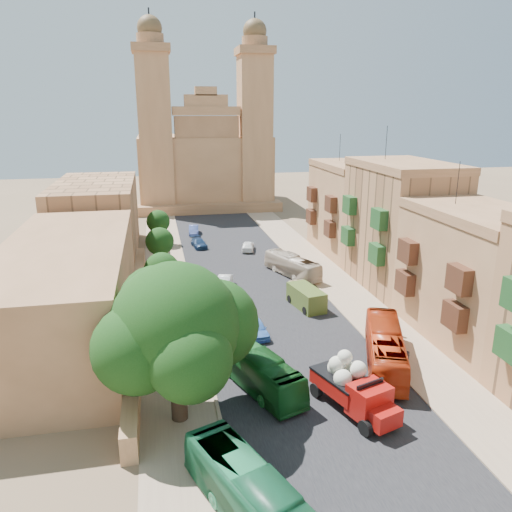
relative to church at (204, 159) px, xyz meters
name	(u,v)px	position (x,y,z in m)	size (l,w,h in m)	color
ground	(342,438)	(0.00, -78.61, -9.52)	(260.00, 260.00, 0.00)	brown
road_surface	(249,279)	(0.00, -48.61, -9.51)	(14.00, 140.00, 0.01)	black
sidewalk_east	(326,274)	(9.50, -48.61, -9.51)	(5.00, 140.00, 0.01)	#987D64
sidewalk_west	(167,285)	(-9.50, -48.61, -9.51)	(5.00, 140.00, 0.01)	#987D64
kerb_east	(307,275)	(7.00, -48.61, -9.46)	(0.25, 140.00, 0.12)	#987D64
kerb_west	(189,283)	(-7.00, -48.61, -9.46)	(0.25, 140.00, 0.12)	#987D64
townhouse_b	(477,275)	(15.95, -67.61, -3.86)	(9.00, 14.00, 14.90)	#A37149
townhouse_c	(400,225)	(15.95, -53.61, -2.61)	(9.00, 14.00, 17.40)	#AD784E
townhouse_d	(351,208)	(15.95, -39.61, -3.36)	(9.00, 14.00, 15.90)	#A37149
west_wall	(137,313)	(-12.50, -58.61, -8.62)	(1.00, 40.00, 1.80)	#A37149
west_building_low	(68,292)	(-18.00, -60.61, -5.32)	(10.00, 28.00, 8.40)	#90623F
west_building_mid	(97,219)	(-18.00, -34.61, -4.52)	(10.00, 22.00, 10.00)	#AD784E
church	(204,159)	(0.00, 0.00, 0.00)	(28.00, 22.50, 36.30)	#A37149
ficus_tree	(177,330)	(-9.41, -74.61, -3.36)	(10.41, 9.58, 10.41)	#332419
street_tree_a	(165,316)	(-10.00, -66.61, -5.76)	(3.65, 3.65, 5.60)	#332419
street_tree_b	(162,270)	(-10.00, -54.61, -5.84)	(3.57, 3.57, 5.49)	#332419
street_tree_c	(160,242)	(-10.00, -42.61, -5.96)	(3.46, 3.46, 5.31)	#332419
street_tree_d	(158,222)	(-10.00, -30.61, -6.04)	(3.37, 3.37, 5.18)	#332419
red_truck	(354,387)	(1.72, -75.96, -7.81)	(4.43, 7.03, 3.88)	#A3110C
olive_pickup	(306,298)	(4.00, -58.14, -8.53)	(2.98, 5.18, 2.01)	#455821
bus_green_south	(255,500)	(-6.50, -84.01, -8.07)	(2.42, 10.34, 2.88)	#1A6840
bus_green_north	(255,368)	(-4.00, -71.62, -8.12)	(2.34, 9.99, 2.78)	#15541F
bus_red_east	(385,348)	(6.37, -70.85, -8.02)	(2.51, 10.74, 2.99)	#AF2E0F
bus_cream_east	(292,266)	(5.29, -48.30, -8.27)	(2.10, 8.96, 2.50)	beige
car_blue_a	(256,328)	(-2.22, -63.59, -8.83)	(1.63, 4.04, 1.38)	#467ED0
car_white_a	(224,283)	(-3.30, -51.10, -8.83)	(1.45, 4.15, 1.37)	white
car_cream	(300,285)	(4.82, -53.29, -8.95)	(1.89, 4.10, 1.14)	#C7B488
car_dkblue	(199,243)	(-4.41, -33.15, -8.89)	(1.76, 4.34, 1.26)	navy
car_white_b	(248,246)	(2.18, -36.32, -8.83)	(1.62, 4.03, 1.37)	white
car_blue_b	(194,230)	(-4.49, -25.03, -8.82)	(1.47, 4.22, 1.39)	#4558A1
pedestrian_a	(406,362)	(7.50, -72.16, -8.61)	(0.66, 0.43, 1.80)	#232227
pedestrian_c	(395,326)	(9.70, -65.98, -8.63)	(1.03, 0.43, 1.76)	#38373F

